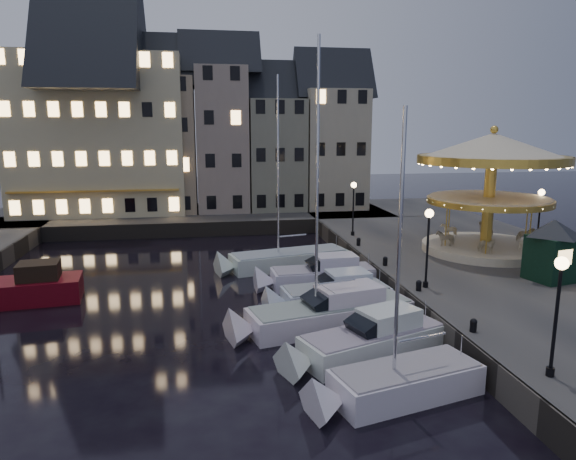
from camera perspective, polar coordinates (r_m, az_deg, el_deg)
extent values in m
plane|color=black|center=(25.64, 0.72, -10.60)|extent=(160.00, 160.00, 0.00)
cube|color=#474442|center=(35.71, 21.66, -3.97)|extent=(16.00, 56.00, 1.30)
cube|color=#474442|center=(52.32, -13.42, 1.18)|extent=(44.00, 12.00, 1.30)
cube|color=#47423A|center=(32.38, 9.38, -4.83)|extent=(0.15, 44.00, 1.30)
cube|color=#47423A|center=(46.32, -11.44, -0.02)|extent=(48.00, 0.15, 1.30)
cylinder|color=black|center=(20.08, 27.11, -13.84)|extent=(0.28, 0.28, 0.30)
cylinder|color=black|center=(19.44, 27.58, -9.14)|extent=(0.12, 0.12, 3.80)
sphere|color=#FFD18C|center=(18.87, 28.14, -3.27)|extent=(0.44, 0.44, 0.44)
cylinder|color=black|center=(28.13, 15.03, -5.86)|extent=(0.28, 0.28, 0.30)
cylinder|color=black|center=(27.68, 15.21, -2.39)|extent=(0.12, 0.12, 3.80)
sphere|color=#FFD18C|center=(27.28, 15.43, 1.80)|extent=(0.44, 0.44, 0.44)
cylinder|color=black|center=(40.41, 7.19, -0.37)|extent=(0.28, 0.28, 0.30)
cylinder|color=black|center=(40.10, 7.25, 2.08)|extent=(0.12, 0.12, 3.80)
sphere|color=#FFD18C|center=(39.82, 7.33, 4.99)|extent=(0.44, 0.44, 0.44)
cylinder|color=black|center=(39.59, 25.87, -1.68)|extent=(0.28, 0.28, 0.30)
cylinder|color=black|center=(39.27, 26.09, 0.81)|extent=(0.12, 0.12, 3.80)
sphere|color=#FFD18C|center=(38.99, 26.35, 3.78)|extent=(0.44, 0.44, 0.44)
cylinder|color=black|center=(22.81, 19.89, -10.10)|extent=(0.28, 0.28, 0.40)
sphere|color=black|center=(22.74, 19.93, -9.58)|extent=(0.30, 0.30, 0.30)
cylinder|color=black|center=(27.45, 14.31, -6.14)|extent=(0.28, 0.28, 0.40)
sphere|color=black|center=(27.38, 14.34, -5.71)|extent=(0.30, 0.30, 0.30)
cylinder|color=black|center=(31.90, 10.74, -3.54)|extent=(0.28, 0.28, 0.40)
sphere|color=black|center=(31.84, 10.75, -3.16)|extent=(0.30, 0.30, 0.30)
cylinder|color=black|center=(36.96, 7.84, -1.41)|extent=(0.28, 0.28, 0.40)
sphere|color=black|center=(36.91, 7.84, -1.08)|extent=(0.30, 0.30, 0.30)
cube|color=gray|center=(55.64, -25.56, 7.36)|extent=(5.00, 8.00, 11.00)
cube|color=slate|center=(54.37, -20.03, 8.24)|extent=(5.60, 8.00, 12.00)
cube|color=gray|center=(53.58, -13.62, 9.10)|extent=(6.20, 8.00, 13.00)
cube|color=gray|center=(53.47, -7.40, 9.85)|extent=(5.00, 8.00, 14.00)
cube|color=gray|center=(53.99, -1.51, 8.36)|extent=(5.60, 8.00, 11.00)
cube|color=#ABA288|center=(55.13, 4.80, 8.91)|extent=(6.20, 8.00, 12.00)
cube|color=beige|center=(54.32, -20.09, 9.82)|extent=(16.00, 9.00, 15.00)
cube|color=silver|center=(19.80, 12.97, -16.41)|extent=(5.82, 3.36, 1.30)
cube|color=gray|center=(19.50, 13.06, -14.67)|extent=(5.52, 3.13, 0.10)
cylinder|color=silver|center=(17.63, 12.31, -0.98)|extent=(0.14, 0.14, 9.58)
cube|color=silver|center=(22.70, 9.46, -12.52)|extent=(6.82, 4.21, 1.30)
cube|color=gray|center=(22.44, 9.52, -10.96)|extent=(6.46, 3.94, 0.10)
cube|color=silver|center=(22.75, 11.11, -9.54)|extent=(2.86, 2.35, 0.80)
cube|color=black|center=(22.02, 8.47, -10.44)|extent=(1.56, 1.80, 0.91)
cube|color=silver|center=(25.51, 4.80, -9.67)|extent=(8.52, 4.16, 1.30)
cube|color=gray|center=(25.28, 4.82, -8.25)|extent=(8.07, 3.88, 0.10)
cube|color=silver|center=(25.58, 6.82, -7.03)|extent=(3.43, 2.45, 0.80)
cube|color=black|center=(24.90, 3.48, -7.74)|extent=(1.68, 1.94, 1.02)
cylinder|color=silver|center=(23.65, 3.27, 4.11)|extent=(0.14, 0.14, 11.02)
cube|color=silver|center=(28.15, 5.32, -7.64)|extent=(5.93, 2.82, 1.30)
cube|color=gray|center=(27.94, 5.35, -6.34)|extent=(5.62, 2.61, 0.10)
cube|color=silver|center=(28.06, 6.68, -5.37)|extent=(2.34, 1.88, 0.80)
cube|color=black|center=(27.69, 4.47, -5.77)|extent=(1.17, 1.64, 0.86)
cube|color=silver|center=(31.62, 4.01, -5.48)|extent=(6.44, 2.36, 1.30)
cube|color=gray|center=(31.44, 4.02, -4.31)|extent=(6.12, 2.18, 0.10)
cube|color=silver|center=(31.53, 5.37, -3.47)|extent=(2.48, 1.68, 0.80)
cube|color=black|center=(31.22, 3.13, -3.78)|extent=(1.15, 1.53, 0.90)
cube|color=silver|center=(35.74, 0.14, -3.47)|extent=(8.47, 4.14, 1.30)
cube|color=gray|center=(35.58, 0.14, -2.43)|extent=(8.03, 3.87, 0.10)
cylinder|color=silver|center=(34.39, -1.12, 6.32)|extent=(0.14, 0.14, 10.96)
cube|color=#640612|center=(32.37, -28.41, -6.27)|extent=(7.54, 3.39, 1.50)
cube|color=black|center=(31.76, -25.96, -4.11)|extent=(2.33, 1.99, 0.97)
cylinder|color=beige|center=(37.31, 21.06, -1.85)|extent=(8.35, 8.35, 0.52)
cylinder|color=gold|center=(36.72, 21.44, 3.47)|extent=(0.73, 0.73, 6.47)
cylinder|color=beige|center=(36.73, 21.43, 3.31)|extent=(7.73, 7.73, 0.19)
cylinder|color=gold|center=(36.76, 21.41, 3.02)|extent=(8.02, 8.02, 0.37)
cone|color=beige|center=(36.46, 21.82, 8.68)|extent=(9.61, 9.61, 1.67)
cylinder|color=gold|center=(36.50, 21.72, 7.29)|extent=(9.61, 9.61, 0.52)
sphere|color=gold|center=(36.44, 21.95, 10.31)|extent=(0.52, 0.52, 0.52)
imported|color=beige|center=(39.34, 24.02, -0.27)|extent=(1.74, 1.26, 1.04)
cube|color=black|center=(31.58, 27.19, -2.82)|extent=(2.49, 2.49, 2.48)
pyramid|color=black|center=(31.17, 27.55, 1.05)|extent=(3.31, 3.31, 0.93)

